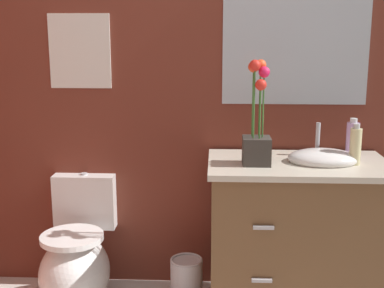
% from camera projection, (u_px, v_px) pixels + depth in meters
% --- Properties ---
extents(wall_back, '(4.73, 0.05, 2.50)m').
position_uv_depth(wall_back, '(268.00, 77.00, 2.89)').
color(wall_back, maroon).
rests_on(wall_back, ground_plane).
extents(toilet, '(0.38, 0.59, 0.69)m').
position_uv_depth(toilet, '(77.00, 262.00, 2.86)').
color(toilet, white).
rests_on(toilet, ground_plane).
extents(vanity_cabinet, '(0.94, 0.56, 1.02)m').
position_uv_depth(vanity_cabinet, '(296.00, 236.00, 2.74)').
color(vanity_cabinet, brown).
rests_on(vanity_cabinet, ground_plane).
extents(flower_vase, '(0.14, 0.14, 0.53)m').
position_uv_depth(flower_vase, '(257.00, 131.00, 2.57)').
color(flower_vase, '#38332D').
rests_on(flower_vase, vanity_cabinet).
extents(soap_bottle, '(0.06, 0.06, 0.21)m').
position_uv_depth(soap_bottle, '(355.00, 146.00, 2.59)').
color(soap_bottle, beige).
rests_on(soap_bottle, vanity_cabinet).
extents(lotion_bottle, '(0.07, 0.07, 0.21)m').
position_uv_depth(lotion_bottle, '(352.00, 139.00, 2.74)').
color(lotion_bottle, '#B28CBF').
rests_on(lotion_bottle, vanity_cabinet).
extents(trash_bin, '(0.18, 0.18, 0.27)m').
position_uv_depth(trash_bin, '(186.00, 281.00, 2.86)').
color(trash_bin, '#B7B7BC').
rests_on(trash_bin, ground_plane).
extents(wall_poster, '(0.35, 0.01, 0.41)m').
position_uv_depth(wall_poster, '(80.00, 51.00, 2.88)').
color(wall_poster, silver).
extents(wall_mirror, '(0.80, 0.01, 0.70)m').
position_uv_depth(wall_mirror, '(296.00, 41.00, 2.81)').
color(wall_mirror, '#B2BCC6').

